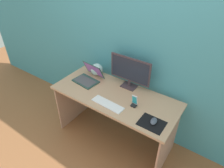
{
  "coord_description": "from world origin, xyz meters",
  "views": [
    {
      "loc": [
        1.01,
        -1.51,
        2.13
      ],
      "look_at": [
        -0.03,
        -0.02,
        0.88
      ],
      "focal_mm": 32.02,
      "sensor_mm": 36.0,
      "label": 1
    }
  ],
  "objects_px": {
    "laptop": "(88,77)",
    "keyboard_external": "(108,104)",
    "phone_in_dock": "(134,102)",
    "fishbowl": "(97,69)",
    "monitor": "(130,71)",
    "mouse": "(154,121)"
  },
  "relations": [
    {
      "from": "monitor",
      "to": "keyboard_external",
      "type": "relative_size",
      "value": 1.36
    },
    {
      "from": "monitor",
      "to": "laptop",
      "type": "height_order",
      "value": "monitor"
    },
    {
      "from": "monitor",
      "to": "fishbowl",
      "type": "relative_size",
      "value": 3.2
    },
    {
      "from": "mouse",
      "to": "phone_in_dock",
      "type": "xyz_separation_m",
      "value": [
        -0.28,
        0.11,
        0.03
      ]
    },
    {
      "from": "laptop",
      "to": "monitor",
      "type": "bearing_deg",
      "value": 19.26
    },
    {
      "from": "monitor",
      "to": "fishbowl",
      "type": "xyz_separation_m",
      "value": [
        -0.49,
        -0.01,
        -0.14
      ]
    },
    {
      "from": "fishbowl",
      "to": "phone_in_dock",
      "type": "distance_m",
      "value": 0.77
    },
    {
      "from": "keyboard_external",
      "to": "phone_in_dock",
      "type": "relative_size",
      "value": 2.72
    },
    {
      "from": "laptop",
      "to": "keyboard_external",
      "type": "xyz_separation_m",
      "value": [
        0.48,
        -0.25,
        -0.04
      ]
    },
    {
      "from": "fishbowl",
      "to": "monitor",
      "type": "bearing_deg",
      "value": 0.59
    },
    {
      "from": "phone_in_dock",
      "to": "keyboard_external",
      "type": "bearing_deg",
      "value": -149.69
    },
    {
      "from": "keyboard_external",
      "to": "mouse",
      "type": "height_order",
      "value": "mouse"
    },
    {
      "from": "monitor",
      "to": "mouse",
      "type": "distance_m",
      "value": 0.66
    },
    {
      "from": "mouse",
      "to": "phone_in_dock",
      "type": "relative_size",
      "value": 0.72
    },
    {
      "from": "laptop",
      "to": "fishbowl",
      "type": "xyz_separation_m",
      "value": [
        0.0,
        0.17,
        0.03
      ]
    },
    {
      "from": "laptop",
      "to": "phone_in_dock",
      "type": "height_order",
      "value": "laptop"
    },
    {
      "from": "fishbowl",
      "to": "phone_in_dock",
      "type": "xyz_separation_m",
      "value": [
        0.72,
        -0.27,
        -0.03
      ]
    },
    {
      "from": "keyboard_external",
      "to": "phone_in_dock",
      "type": "height_order",
      "value": "phone_in_dock"
    },
    {
      "from": "laptop",
      "to": "keyboard_external",
      "type": "relative_size",
      "value": 0.88
    },
    {
      "from": "monitor",
      "to": "laptop",
      "type": "relative_size",
      "value": 1.55
    },
    {
      "from": "fishbowl",
      "to": "mouse",
      "type": "height_order",
      "value": "fishbowl"
    },
    {
      "from": "mouse",
      "to": "monitor",
      "type": "bearing_deg",
      "value": 133.73
    }
  ]
}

